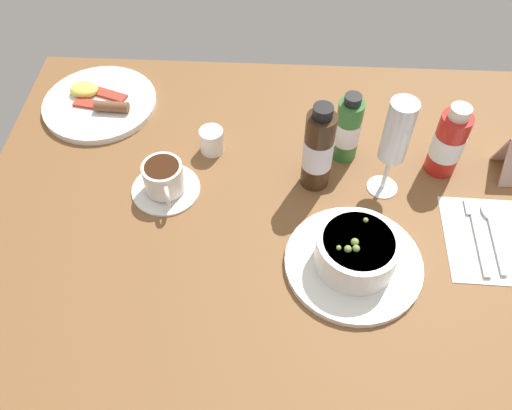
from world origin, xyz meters
The scene contains 10 objects.
ground_plane centered at (0.00, 0.00, -1.50)cm, with size 110.00×84.00×3.00cm, color brown.
porridge_bowl centered at (13.03, -11.86, 3.29)cm, with size 22.96×22.96×8.01cm.
cutlery_setting centered at (36.34, -5.06, 0.25)cm, with size 14.32×18.59×0.90cm.
coffee_cup centered at (-20.75, 2.77, 2.93)cm, with size 12.75×12.75×6.48cm.
creamer_jug centered at (-13.12, 13.69, 2.65)cm, with size 5.55×4.66×5.69cm.
wine_glass centered at (19.53, 5.62, 13.42)cm, with size 5.75×5.75×20.50cm.
sauce_bottle_brown centered at (6.84, 6.49, 8.37)cm, with size 5.42×5.42×18.34cm.
sauce_bottle_green centered at (12.66, 13.74, 6.76)cm, with size 4.91×4.91×14.81cm.
sauce_bottle_red centered at (30.91, 11.13, 6.85)cm, with size 5.82×5.82×15.25cm.
breakfast_plate centered at (-38.60, 25.56, 0.92)cm, with size 23.93×23.93×3.70cm.
Camera 1 is at (-0.65, -60.69, 76.58)cm, focal length 37.65 mm.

